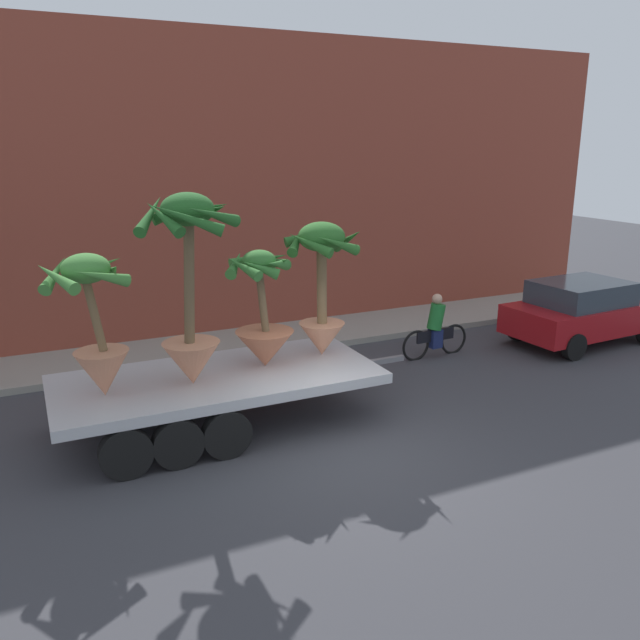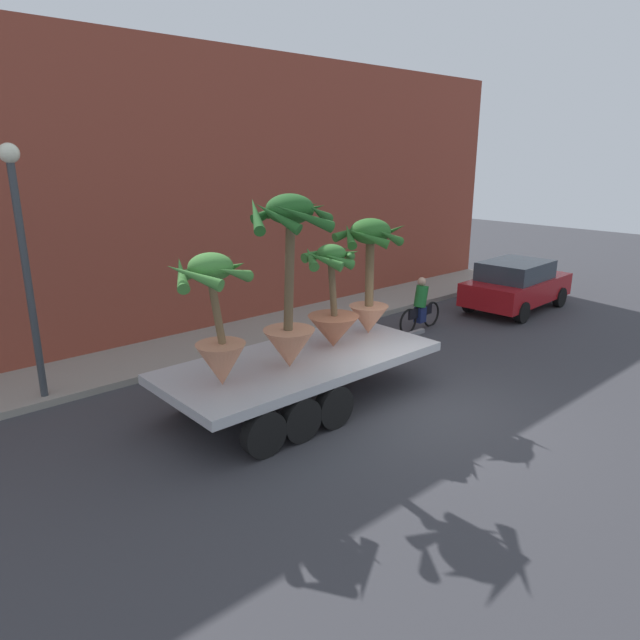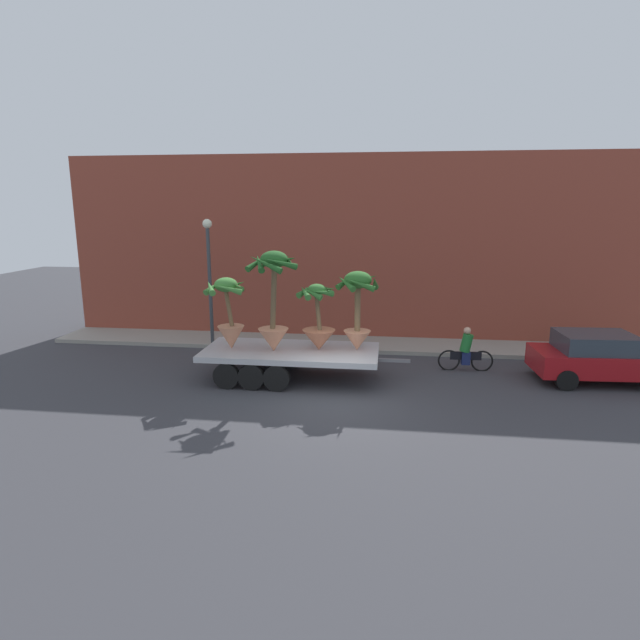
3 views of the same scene
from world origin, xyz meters
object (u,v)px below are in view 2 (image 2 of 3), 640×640
at_px(potted_palm_front, 369,272).
at_px(cyclist, 421,307).
at_px(parked_car, 516,284).
at_px(potted_palm_rear, 289,282).
at_px(flatbed_trailer, 292,370).
at_px(street_lamp, 22,242).
at_px(potted_palm_middle, 217,324).
at_px(potted_palm_extra, 332,307).

distance_m(potted_palm_front, cyclist, 4.20).
relative_size(cyclist, parked_car, 0.45).
xyz_separation_m(potted_palm_rear, parked_car, (10.14, 1.20, -1.77)).
bearing_deg(flatbed_trailer, street_lamp, 135.94).
bearing_deg(street_lamp, potted_palm_middle, -62.90).
relative_size(potted_palm_extra, cyclist, 1.15).
xyz_separation_m(potted_palm_rear, potted_palm_middle, (-1.48, 0.09, -0.51)).
bearing_deg(flatbed_trailer, potted_palm_extra, 3.11).
bearing_deg(parked_car, cyclist, 170.68).
relative_size(potted_palm_rear, street_lamp, 0.65).
xyz_separation_m(cyclist, street_lamp, (-9.50, 1.87, 2.56)).
bearing_deg(potted_palm_rear, flatbed_trailer, 48.12).
height_order(flatbed_trailer, potted_palm_front, potted_palm_front).
bearing_deg(potted_palm_middle, flatbed_trailer, 5.58).
distance_m(potted_palm_rear, street_lamp, 5.03).
bearing_deg(cyclist, street_lamp, 168.89).
xyz_separation_m(potted_palm_extra, parked_car, (8.78, 0.88, -0.99)).
bearing_deg(parked_car, street_lamp, 169.42).
bearing_deg(potted_palm_middle, potted_palm_rear, -3.61).
xyz_separation_m(flatbed_trailer, potted_palm_front, (2.34, 0.21, 1.59)).
relative_size(potted_palm_middle, potted_palm_front, 0.91).
distance_m(flatbed_trailer, potted_palm_extra, 1.54).
bearing_deg(potted_palm_front, street_lamp, 151.24).
bearing_deg(potted_palm_middle, parked_car, 5.43).
distance_m(potted_palm_middle, potted_palm_extra, 2.86).
distance_m(potted_palm_front, potted_palm_extra, 1.35).
relative_size(potted_palm_middle, parked_car, 0.56).
height_order(potted_palm_rear, parked_car, potted_palm_rear).
xyz_separation_m(potted_palm_rear, street_lamp, (-3.33, 3.71, 0.64)).
relative_size(flatbed_trailer, cyclist, 3.57).
height_order(flatbed_trailer, potted_palm_rear, potted_palm_rear).
bearing_deg(flatbed_trailer, potted_palm_middle, -174.42).
distance_m(parked_car, street_lamp, 13.91).
xyz_separation_m(potted_palm_front, parked_car, (7.56, 0.73, -1.53)).
relative_size(potted_palm_front, cyclist, 1.37).
bearing_deg(cyclist, parked_car, -9.32).
bearing_deg(potted_palm_rear, parked_car, 6.74).
bearing_deg(potted_palm_middle, potted_palm_front, 5.32).
height_order(potted_palm_middle, cyclist, potted_palm_middle).
relative_size(potted_palm_middle, potted_palm_extra, 1.08).
height_order(potted_palm_middle, potted_palm_extra, potted_palm_middle).
height_order(potted_palm_extra, parked_car, potted_palm_extra).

